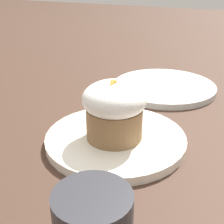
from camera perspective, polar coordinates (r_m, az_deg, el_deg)
The scene contains 5 objects.
ground_plane at distance 0.56m, azimuth 0.66°, elevation -5.64°, with size 4.00×4.00×0.00m, color #3D281E.
dessert_plate at distance 0.56m, azimuth 0.67°, elevation -4.96°, with size 0.25×0.25×0.02m.
carrot_cake at distance 0.53m, azimuth -0.00°, elevation 0.63°, with size 0.11×0.11×0.11m.
spoon at distance 0.58m, azimuth 2.07°, elevation -2.88°, with size 0.12×0.04×0.01m.
side_plate at distance 0.81m, azimuth 9.48°, elevation 4.57°, with size 0.26×0.26×0.01m.
Camera 1 is at (0.45, 0.19, 0.29)m, focal length 50.00 mm.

